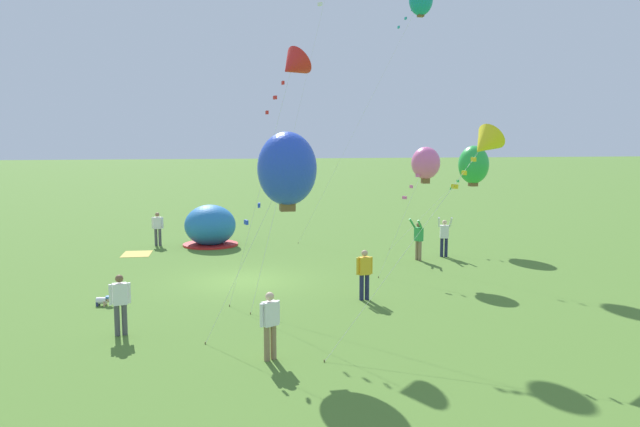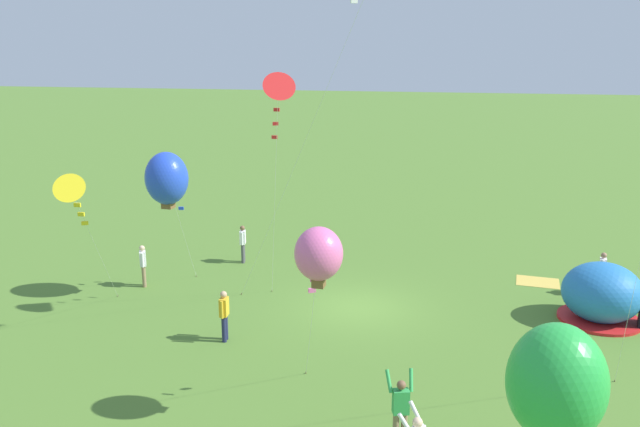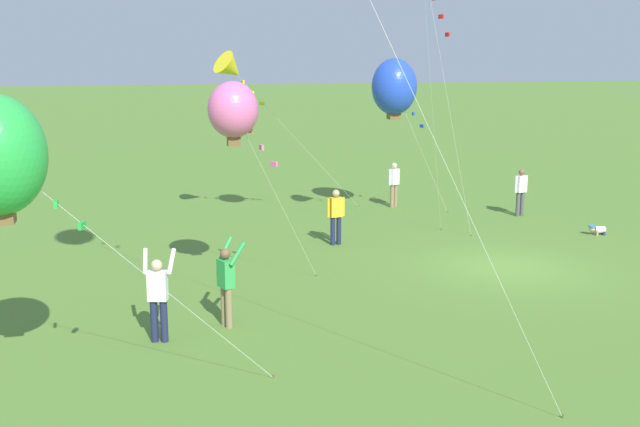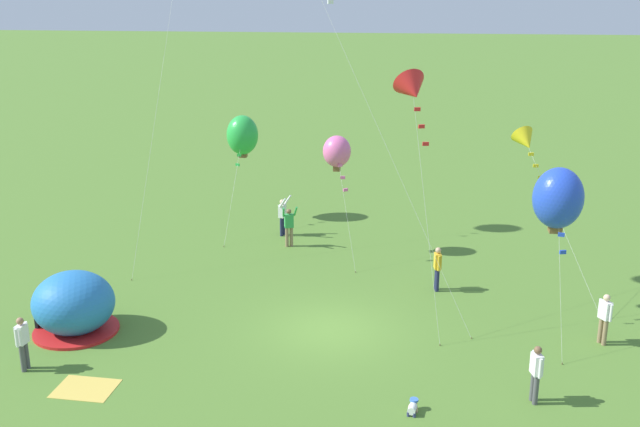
# 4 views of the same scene
# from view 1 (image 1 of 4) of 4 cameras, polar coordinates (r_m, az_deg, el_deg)

# --- Properties ---
(ground_plane) EXTENTS (300.00, 300.00, 0.00)m
(ground_plane) POSITION_cam_1_polar(r_m,az_deg,el_deg) (24.38, -6.99, -6.13)
(ground_plane) COLOR #517A2D
(popup_tent) EXTENTS (2.81, 2.81, 2.10)m
(popup_tent) POSITION_cam_1_polar(r_m,az_deg,el_deg) (32.47, -10.01, -1.15)
(popup_tent) COLOR #2672BF
(popup_tent) RESTS_ON ground
(picnic_blanket) EXTENTS (1.76, 1.38, 0.01)m
(picnic_blanket) POSITION_cam_1_polar(r_m,az_deg,el_deg) (30.96, -16.40, -3.57)
(picnic_blanket) COLOR gold
(picnic_blanket) RESTS_ON ground
(toddler_crawling) EXTENTS (0.31, 0.55, 0.32)m
(toddler_crawling) POSITION_cam_1_polar(r_m,az_deg,el_deg) (21.85, -19.13, -7.51)
(toddler_crawling) COLOR white
(toddler_crawling) RESTS_ON ground
(person_near_tent) EXTENTS (0.33, 0.57, 1.72)m
(person_near_tent) POSITION_cam_1_polar(r_m,az_deg,el_deg) (18.32, -17.81, -7.67)
(person_near_tent) COLOR #4C4C51
(person_near_tent) RESTS_ON ground
(person_center_field) EXTENTS (0.28, 0.59, 1.72)m
(person_center_field) POSITION_cam_1_polar(r_m,az_deg,el_deg) (32.95, -14.62, -1.21)
(person_center_field) COLOR #4C4C51
(person_center_field) RESTS_ON ground
(person_flying_kite) EXTENTS (0.58, 0.70, 1.89)m
(person_flying_kite) POSITION_cam_1_polar(r_m,az_deg,el_deg) (29.43, 11.29, -1.99)
(person_flying_kite) COLOR #1E2347
(person_flying_kite) RESTS_ON ground
(person_watching_sky) EXTENTS (0.29, 0.59, 1.72)m
(person_watching_sky) POSITION_cam_1_polar(r_m,az_deg,el_deg) (21.26, 4.08, -5.36)
(person_watching_sky) COLOR #1E2347
(person_watching_sky) RESTS_ON ground
(person_arms_raised) EXTENTS (0.71, 0.61, 1.89)m
(person_arms_raised) POSITION_cam_1_polar(r_m,az_deg,el_deg) (28.42, 8.99, -2.25)
(person_arms_raised) COLOR #8C7251
(person_arms_raised) RESTS_ON ground
(person_far_back) EXTENTS (0.40, 0.52, 1.72)m
(person_far_back) POSITION_cam_1_polar(r_m,az_deg,el_deg) (15.63, -4.60, -9.87)
(person_far_back) COLOR #8C7251
(person_far_back) RESTS_ON ground
(kite_blue) EXTENTS (1.59, 3.07, 5.65)m
(kite_blue) POSITION_cam_1_polar(r_m,az_deg,el_deg) (16.73, -3.03, 4.09)
(kite_blue) COLOR silver
(kite_blue) RESTS_ON ground
(kite_yellow) EXTENTS (2.98, 5.87, 5.89)m
(kite_yellow) POSITION_cam_1_polar(r_m,az_deg,el_deg) (18.62, 14.78, 6.14)
(kite_yellow) COLOR silver
(kite_yellow) RESTS_ON ground
(kite_pink) EXTENTS (1.61, 2.85, 5.13)m
(kite_pink) POSITION_cam_1_polar(r_m,az_deg,el_deg) (25.90, 9.64, 4.56)
(kite_pink) COLOR silver
(kite_pink) RESTS_ON ground
(kite_red) EXTENTS (1.94, 3.10, 8.56)m
(kite_red) POSITION_cam_1_polar(r_m,az_deg,el_deg) (21.61, -2.57, 13.32)
(kite_red) COLOR silver
(kite_red) RESTS_ON ground
(kite_green) EXTENTS (1.51, 5.07, 5.12)m
(kite_green) POSITION_cam_1_polar(r_m,az_deg,el_deg) (32.19, 13.86, 4.34)
(kite_green) COLOR silver
(kite_green) RESTS_ON ground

